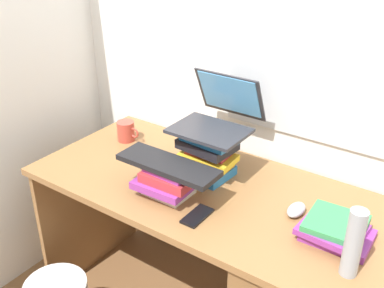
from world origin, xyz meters
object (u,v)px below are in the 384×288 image
Objects in this scene: book_stack_tall at (208,154)px; water_bottle at (353,243)px; keyboard at (168,165)px; mug at (126,131)px; book_stack_keyboard_riser at (169,181)px; book_stack_side at (336,230)px; laptop at (218,115)px; cell_phone at (197,216)px; computer_mouse at (296,210)px.

water_bottle reaches higher than book_stack_tall.
keyboard is (-0.04, -0.22, 0.04)m from book_stack_tall.
book_stack_tall is at bearing -4.98° from mug.
book_stack_keyboard_riser is (-0.04, -0.22, -0.04)m from book_stack_tall.
book_stack_tall is 1.03× the size of water_bottle.
book_stack_keyboard_riser is 0.07m from keyboard.
book_stack_side is 1.95× the size of mug.
book_stack_keyboard_riser is 0.35m from laptop.
book_stack_tall is 0.58× the size of keyboard.
cell_phone is at bearing -18.80° from book_stack_keyboard_riser.
water_bottle is (0.73, -0.03, -0.02)m from keyboard.
book_stack_side is 0.66m from keyboard.
water_bottle reaches higher than computer_mouse.
laptop is at bearing 81.69° from keyboard.
laptop is at bearing 2.84° from mug.
mug reaches higher than cell_phone.
book_stack_keyboard_riser is 0.74m from water_bottle.
keyboard is (-0.64, -0.11, 0.10)m from book_stack_side.
book_stack_keyboard_riser is at bearing 161.11° from cell_phone.
keyboard is at bearing -98.47° from laptop.
keyboard reaches higher than book_stack_keyboard_riser.
book_stack_tall reaches higher than computer_mouse.
keyboard reaches higher than book_stack_side.
cell_phone is at bearing -63.64° from book_stack_tall.
book_stack_keyboard_riser is at bearing 93.17° from keyboard.
mug is at bearing 153.20° from cell_phone.
laptop is 0.55m from mug.
book_stack_tall reaches higher than book_stack_side.
book_stack_tall is 1.02× the size of book_stack_keyboard_riser.
book_stack_tall reaches higher than keyboard.
cell_phone is (-0.56, -0.03, -0.11)m from water_bottle.
book_stack_tall reaches higher than cell_phone.
laptop is (-0.60, 0.18, 0.22)m from book_stack_side.
book_stack_side is at bearing 9.83° from book_stack_keyboard_riser.
cell_phone is (0.14, -0.35, -0.25)m from laptop.
computer_mouse is 0.76× the size of cell_phone.
laptop is 0.77m from water_bottle.
computer_mouse is (0.47, 0.17, -0.12)m from keyboard.
mug is at bearing -177.16° from laptop.
book_stack_side is at bearing 10.14° from keyboard.
water_bottle reaches higher than keyboard.
book_stack_tall reaches higher than book_stack_keyboard_riser.
book_stack_side is 1.12m from mug.
mug reaches higher than computer_mouse.
computer_mouse is (-0.17, 0.06, -0.02)m from book_stack_side.
book_stack_keyboard_riser is 1.95× the size of mug.
computer_mouse is (0.47, 0.17, -0.05)m from book_stack_keyboard_riser.
keyboard is at bearing -160.02° from computer_mouse.
cell_phone is at bearing -159.55° from book_stack_side.
cell_phone is at bearing -68.77° from laptop.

